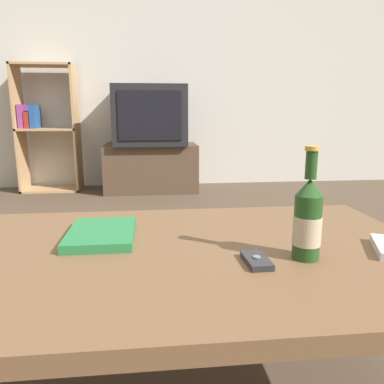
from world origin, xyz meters
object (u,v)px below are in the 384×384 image
at_px(tv_stand, 151,167).
at_px(remote_control, 383,247).
at_px(television, 150,115).
at_px(cell_phone, 257,260).
at_px(beer_bottle, 308,220).
at_px(table_book, 102,234).
at_px(bookshelf, 45,127).

xyz_separation_m(tv_stand, remote_control, (0.57, -2.77, 0.20)).
xyz_separation_m(television, cell_phone, (0.24, -2.81, -0.29)).
xyz_separation_m(beer_bottle, cell_phone, (-0.12, -0.02, -0.09)).
bearing_deg(cell_phone, table_book, 147.58).
height_order(tv_stand, television, television).
height_order(beer_bottle, cell_phone, beer_bottle).
bearing_deg(table_book, bookshelf, 107.29).
xyz_separation_m(bookshelf, beer_bottle, (1.35, -2.90, -0.10)).
bearing_deg(tv_stand, table_book, -92.91).
distance_m(beer_bottle, cell_phone, 0.15).
distance_m(television, cell_phone, 2.84).
bearing_deg(bookshelf, table_book, -72.46).
bearing_deg(beer_bottle, table_book, 158.22).
xyz_separation_m(television, beer_bottle, (0.36, -2.79, -0.21)).
xyz_separation_m(television, remote_control, (0.57, -2.77, -0.29)).
bearing_deg(television, tv_stand, 90.00).
xyz_separation_m(tv_stand, table_book, (-0.13, -2.60, 0.20)).
height_order(tv_stand, remote_control, tv_stand).
xyz_separation_m(television, table_book, (-0.13, -2.60, -0.29)).
distance_m(television, bookshelf, 1.00).
bearing_deg(tv_stand, beer_bottle, -82.64).
height_order(bookshelf, beer_bottle, bookshelf).
xyz_separation_m(beer_bottle, table_book, (-0.49, 0.20, -0.08)).
bearing_deg(tv_stand, bookshelf, 174.17).
bearing_deg(bookshelf, beer_bottle, -65.07).
relative_size(beer_bottle, remote_control, 1.70).
height_order(remote_control, table_book, table_book).
height_order(television, cell_phone, television).
xyz_separation_m(remote_control, table_book, (-0.70, 0.17, 0.00)).
bearing_deg(cell_phone, bookshelf, 110.48).
distance_m(cell_phone, table_book, 0.43).
distance_m(tv_stand, beer_bottle, 2.83).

